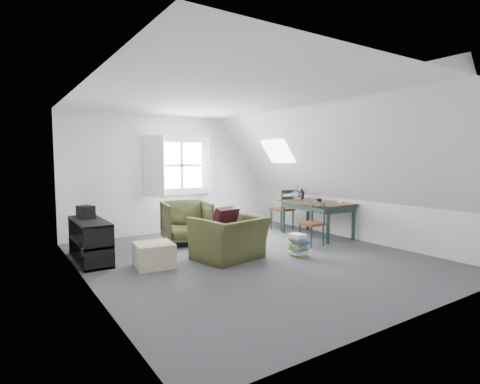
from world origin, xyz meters
TOP-DOWN VIEW (x-y plane):
  - floor at (0.00, 0.00)m, footprint 5.50×5.50m
  - ceiling at (0.00, 0.00)m, footprint 5.50×5.50m
  - wall_back at (0.00, 2.75)m, footprint 5.00×0.00m
  - wall_front at (0.00, -2.75)m, footprint 5.00×0.00m
  - wall_left at (-2.50, 0.00)m, footprint 0.00×5.50m
  - wall_right at (2.50, 0.00)m, footprint 0.00×5.50m
  - slope_left at (-1.55, 0.00)m, footprint 3.19×5.50m
  - slope_right at (1.55, 0.00)m, footprint 3.19×5.50m
  - dormer_window at (0.00, 2.68)m, footprint 1.71×0.35m
  - skylight at (1.55, 1.30)m, footprint 0.35×0.75m
  - armchair_near at (-0.34, 0.16)m, footprint 1.20×1.09m
  - armchair_far at (-0.42, 1.58)m, footprint 1.02×1.04m
  - throw_pillow at (-0.34, 0.31)m, footprint 0.50×0.37m
  - ottoman at (-1.51, 0.39)m, footprint 0.59×0.59m
  - dining_table at (2.07, 0.66)m, footprint 0.86×1.43m
  - demijohn at (1.92, 1.11)m, footprint 0.21×0.21m
  - vase_twigs at (2.17, 1.21)m, footprint 0.07×0.08m
  - cup at (1.82, 0.36)m, footprint 0.14×0.14m
  - paper_box at (2.27, 0.21)m, footprint 0.12×0.10m
  - dining_chair_far at (1.99, 1.63)m, footprint 0.43×0.43m
  - dining_chair_near at (1.44, 0.13)m, footprint 0.38×0.38m
  - media_shelf at (-2.23, 1.21)m, footprint 0.42×1.26m
  - electronics_box at (-2.23, 1.51)m, footprint 0.27×0.31m
  - magazine_stack at (0.70, -0.30)m, footprint 0.27×0.32m

SIDE VIEW (x-z plane):
  - floor at x=0.00m, z-range 0.00..0.00m
  - armchair_near at x=-0.34m, z-range -0.34..0.34m
  - armchair_far at x=-0.42m, z-range -0.40..0.40m
  - ottoman at x=-1.51m, z-range 0.00..0.36m
  - magazine_stack at x=0.70m, z-range 0.00..0.36m
  - media_shelf at x=-2.23m, z-range -0.03..0.62m
  - dining_chair_near at x=1.44m, z-range 0.02..0.82m
  - dining_chair_far at x=1.99m, z-range 0.02..0.93m
  - throw_pillow at x=-0.34m, z-range 0.36..0.82m
  - dining_table at x=2.07m, z-range 0.26..0.98m
  - cup at x=1.82m, z-range 0.66..0.77m
  - paper_box at x=2.27m, z-range 0.72..0.75m
  - electronics_box at x=-2.23m, z-range 0.63..0.84m
  - demijohn at x=1.92m, z-range 0.69..0.99m
  - vase_twigs at x=2.17m, z-range 0.56..1.14m
  - wall_back at x=0.00m, z-range -1.25..3.75m
  - wall_front at x=0.00m, z-range -1.25..3.75m
  - wall_left at x=-2.50m, z-range -1.50..4.00m
  - wall_right at x=2.50m, z-range -1.50..4.00m
  - dormer_window at x=0.00m, z-range 0.80..2.10m
  - skylight at x=1.55m, z-range 1.51..1.98m
  - slope_left at x=-1.55m, z-range -0.47..4.02m
  - slope_right at x=1.55m, z-range -0.47..4.02m
  - ceiling at x=0.00m, z-range 2.50..2.50m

